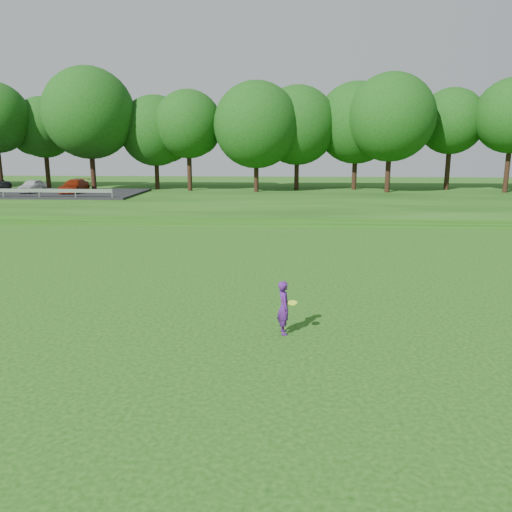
{
  "coord_description": "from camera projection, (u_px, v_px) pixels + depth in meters",
  "views": [
    {
      "loc": [
        1.47,
        -12.33,
        5.14
      ],
      "look_at": [
        0.48,
        4.76,
        1.3
      ],
      "focal_mm": 35.0,
      "sensor_mm": 36.0,
      "label": 1
    }
  ],
  "objects": [
    {
      "name": "berm",
      "position": [
        269.0,
        198.0,
        46.27
      ],
      "size": [
        130.0,
        30.0,
        0.6
      ],
      "primitive_type": "cube",
      "color": "#16400C",
      "rests_on": "ground"
    },
    {
      "name": "parking_lot",
      "position": [
        11.0,
        190.0,
        46.29
      ],
      "size": [
        24.0,
        9.0,
        1.38
      ],
      "color": "black",
      "rests_on": "berm"
    },
    {
      "name": "woman",
      "position": [
        284.0,
        308.0,
        13.71
      ],
      "size": [
        0.59,
        0.61,
        1.51
      ],
      "color": "#4A186E",
      "rests_on": "ground"
    },
    {
      "name": "treeline",
      "position": [
        271.0,
        113.0,
        48.46
      ],
      "size": [
        104.0,
        7.0,
        15.0
      ],
      "primitive_type": null,
      "color": "#12400E",
      "rests_on": "berm"
    },
    {
      "name": "walking_path",
      "position": [
        262.0,
        224.0,
        32.7
      ],
      "size": [
        130.0,
        1.6,
        0.04
      ],
      "primitive_type": "cube",
      "color": "gray",
      "rests_on": "ground"
    },
    {
      "name": "ground",
      "position": [
        228.0,
        343.0,
        13.22
      ],
      "size": [
        140.0,
        140.0,
        0.0
      ],
      "primitive_type": "plane",
      "color": "#16400C",
      "rests_on": "ground"
    }
  ]
}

